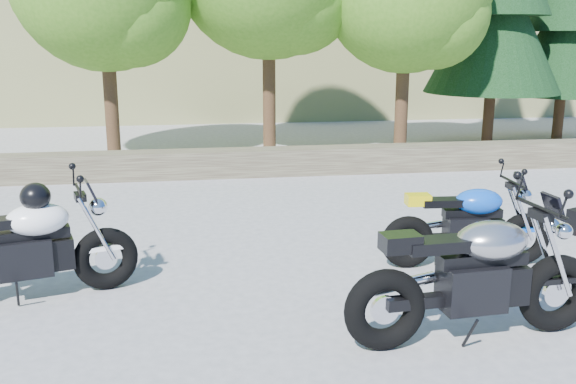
% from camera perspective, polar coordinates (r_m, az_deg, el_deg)
% --- Properties ---
extents(ground, '(90.00, 90.00, 0.00)m').
position_cam_1_polar(ground, '(6.88, -0.39, -8.09)').
color(ground, gray).
rests_on(ground, ground).
extents(stone_wall, '(22.00, 0.55, 0.50)m').
position_cam_1_polar(stone_wall, '(12.08, -4.19, 2.63)').
color(stone_wall, '#453B2E').
rests_on(stone_wall, ground).
extents(conifer_far, '(2.82, 2.82, 6.27)m').
position_cam_1_polar(conifer_far, '(17.79, 23.74, 14.84)').
color(conifer_far, '#382314').
rests_on(conifer_far, ground).
extents(silver_bike, '(2.31, 0.73, 1.16)m').
position_cam_1_polar(silver_bike, '(5.69, 16.40, -7.34)').
color(silver_bike, black).
rests_on(silver_bike, ground).
extents(white_bike, '(2.11, 0.84, 1.19)m').
position_cam_1_polar(white_bike, '(6.75, -22.33, -4.35)').
color(white_bike, black).
rests_on(white_bike, ground).
extents(blue_bike, '(1.96, 0.62, 0.99)m').
position_cam_1_polar(blue_bike, '(7.52, 15.74, -2.85)').
color(blue_bike, black).
rests_on(blue_bike, ground).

